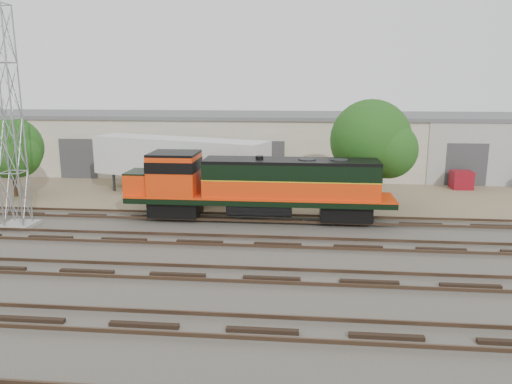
{
  "coord_description": "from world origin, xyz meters",
  "views": [
    {
      "loc": [
        5.27,
        -22.48,
        8.04
      ],
      "look_at": [
        2.65,
        4.0,
        2.2
      ],
      "focal_mm": 35.0,
      "sensor_mm": 36.0,
      "label": 1
    }
  ],
  "objects": [
    {
      "name": "ground",
      "position": [
        0.0,
        0.0,
        0.0
      ],
      "size": [
        140.0,
        140.0,
        0.0
      ],
      "primitive_type": "plane",
      "color": "#47423A",
      "rests_on": "ground"
    },
    {
      "name": "dirt_strip",
      "position": [
        0.0,
        15.0,
        0.01
      ],
      "size": [
        80.0,
        16.0,
        0.02
      ],
      "primitive_type": "cube",
      "color": "#726047",
      "rests_on": "ground"
    },
    {
      "name": "tracks",
      "position": [
        0.0,
        -3.0,
        0.08
      ],
      "size": [
        80.0,
        20.4,
        0.28
      ],
      "color": "black",
      "rests_on": "ground"
    },
    {
      "name": "warehouse",
      "position": [
        0.04,
        22.98,
        2.65
      ],
      "size": [
        58.4,
        10.4,
        5.3
      ],
      "color": "beige",
      "rests_on": "ground"
    },
    {
      "name": "locomotive",
      "position": [
        2.37,
        6.0,
        2.19
      ],
      "size": [
        15.68,
        2.75,
        3.77
      ],
      "color": "black",
      "rests_on": "tracks"
    },
    {
      "name": "signal_tower",
      "position": [
        -10.92,
        3.45,
        5.88
      ],
      "size": [
        1.78,
        1.78,
        12.06
      ],
      "rotation": [
        0.0,
        0.0,
        0.06
      ],
      "color": "gray",
      "rests_on": "ground"
    },
    {
      "name": "semi_trailer",
      "position": [
        -3.51,
        12.32,
        2.61
      ],
      "size": [
        13.61,
        7.09,
        4.15
      ],
      "rotation": [
        0.0,
        0.0,
        -0.34
      ],
      "color": "silver",
      "rests_on": "ground"
    },
    {
      "name": "dumpster_red",
      "position": [
        17.34,
        16.67,
        0.7
      ],
      "size": [
        1.55,
        1.45,
        1.4
      ],
      "primitive_type": "cube",
      "rotation": [
        0.0,
        0.0,
        0.03
      ],
      "color": "maroon",
      "rests_on": "ground"
    },
    {
      "name": "tree_west",
      "position": [
        -15.22,
        10.58,
        3.42
      ],
      "size": [
        4.6,
        4.38,
        5.73
      ],
      "color": "#382619",
      "rests_on": "ground"
    },
    {
      "name": "tree_mid",
      "position": [
        -2.95,
        9.56,
        1.56
      ],
      "size": [
        3.94,
        3.75,
        3.75
      ],
      "color": "#382619",
      "rests_on": "ground"
    },
    {
      "name": "tree_east",
      "position": [
        9.74,
        10.03,
        4.3
      ],
      "size": [
        5.48,
        5.22,
        7.04
      ],
      "color": "#382619",
      "rests_on": "ground"
    }
  ]
}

